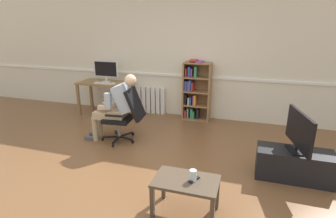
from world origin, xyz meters
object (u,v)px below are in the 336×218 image
object	(u,v)px
keyboard	(103,83)
radiator	(151,100)
coffee_table	(186,185)
tv_screen	(299,131)
drinking_glass	(193,175)
computer_mouse	(113,83)
computer_desk	(105,87)
person_seated	(116,106)
imac_monitor	(106,70)
spare_remote	(194,180)
tv_stand	(294,165)
office_chair	(126,113)
bookshelf	(195,92)

from	to	relation	value
keyboard	radiator	world-z (taller)	keyboard
radiator	coffee_table	bearing A→B (deg)	-62.82
tv_screen	radiator	bearing A→B (deg)	41.01
drinking_glass	computer_mouse	bearing A→B (deg)	131.79
computer_mouse	tv_screen	world-z (taller)	tv_screen
computer_desk	radiator	world-z (taller)	computer_desk
radiator	computer_mouse	bearing A→B (deg)	-143.32
keyboard	computer_mouse	world-z (taller)	computer_mouse
computer_desk	keyboard	distance (m)	0.19
person_seated	computer_mouse	bearing A→B (deg)	-155.71
imac_monitor	drinking_glass	world-z (taller)	imac_monitor
drinking_glass	spare_remote	bearing A→B (deg)	22.61
computer_mouse	coffee_table	world-z (taller)	computer_mouse
drinking_glass	tv_screen	bearing A→B (deg)	44.46
tv_stand	spare_remote	bearing A→B (deg)	-135.31
keyboard	tv_screen	world-z (taller)	tv_screen
radiator	drinking_glass	distance (m)	3.64
imac_monitor	office_chair	distance (m)	1.80
imac_monitor	radiator	distance (m)	1.24
computer_desk	drinking_glass	world-z (taller)	computer_desk
office_chair	computer_desk	bearing A→B (deg)	-143.84
spare_remote	computer_desk	bearing A→B (deg)	-17.50
office_chair	person_seated	xyz separation A→B (m)	(-0.18, -0.02, 0.13)
imac_monitor	person_seated	world-z (taller)	imac_monitor
office_chair	spare_remote	bearing A→B (deg)	39.24
keyboard	coffee_table	size ratio (longest dim) A/B	0.60
radiator	tv_stand	xyz separation A→B (m)	(2.88, -2.07, -0.10)
tv_screen	keyboard	bearing A→B (deg)	54.65
radiator	tv_screen	world-z (taller)	tv_screen
computer_mouse	office_chair	bearing A→B (deg)	-53.06
imac_monitor	person_seated	xyz separation A→B (m)	(0.94, -1.34, -0.38)
computer_mouse	computer_desk	bearing A→B (deg)	156.79
keyboard	bookshelf	size ratio (longest dim) A/B	0.32
imac_monitor	bookshelf	distance (m)	2.09
computer_mouse	drinking_glass	xyz separation A→B (m)	(2.41, -2.69, -0.28)
person_seated	drinking_glass	world-z (taller)	person_seated
bookshelf	tv_stand	bearing A→B (deg)	-47.31
bookshelf	person_seated	world-z (taller)	bookshelf
imac_monitor	person_seated	bearing A→B (deg)	-54.77
spare_remote	tv_stand	bearing A→B (deg)	-106.70
computer_desk	keyboard	xyz separation A→B (m)	(0.04, -0.14, 0.13)
bookshelf	spare_remote	bearing A→B (deg)	-77.86
office_chair	person_seated	world-z (taller)	person_seated
office_chair	tv_stand	bearing A→B (deg)	74.99
office_chair	tv_stand	size ratio (longest dim) A/B	0.99
computer_desk	keyboard	bearing A→B (deg)	-73.92
imac_monitor	computer_mouse	distance (m)	0.43
person_seated	tv_screen	size ratio (longest dim) A/B	1.55
keyboard	tv_screen	bearing A→B (deg)	-21.94
person_seated	tv_screen	bearing A→B (deg)	75.91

